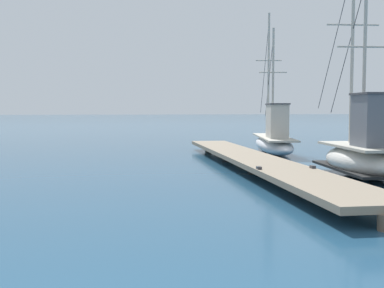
{
  "coord_description": "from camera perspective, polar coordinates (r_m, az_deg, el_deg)",
  "views": [
    {
      "loc": [
        0.16,
        -2.55,
        2.15
      ],
      "look_at": [
        2.4,
        7.62,
        1.4
      ],
      "focal_mm": 45.25,
      "sensor_mm": 36.0,
      "label": 1
    }
  ],
  "objects": [
    {
      "name": "floating_dock",
      "position": [
        17.5,
        7.15,
        -1.78
      ],
      "size": [
        3.06,
        18.17,
        0.53
      ],
      "color": "gray",
      "rests_on": "ground"
    },
    {
      "name": "fishing_boat_0",
      "position": [
        16.06,
        19.88,
        -0.98
      ],
      "size": [
        2.63,
        6.93,
        7.46
      ],
      "color": "silver",
      "rests_on": "ground"
    },
    {
      "name": "fishing_boat_1",
      "position": [
        23.97,
        9.64,
        0.59
      ],
      "size": [
        3.26,
        9.13,
        7.22
      ],
      "color": "silver",
      "rests_on": "ground"
    }
  ]
}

